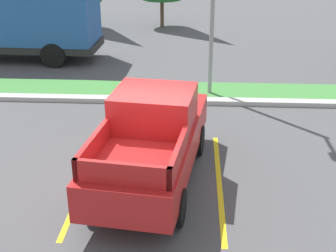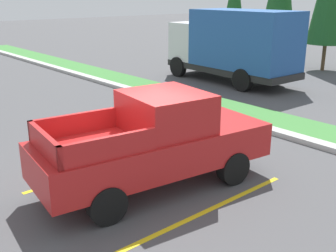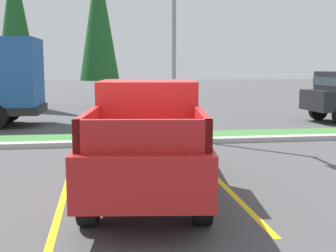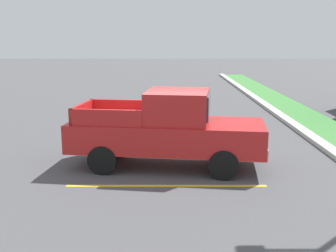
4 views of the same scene
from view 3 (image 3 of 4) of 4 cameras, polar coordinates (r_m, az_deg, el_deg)
ground_plane at (r=8.29m, az=-4.33°, el=-8.78°), size 120.00×120.00×0.00m
parking_line_near at (r=8.25m, az=-13.51°, el=-9.05°), size 0.12×4.80×0.01m
parking_line_far at (r=8.55m, az=7.89°, el=-8.29°), size 0.12×4.80×0.01m
curb_strip at (r=13.14m, az=-5.98°, el=-2.16°), size 56.00×0.40×0.15m
grass_median at (r=14.23m, az=-6.19°, el=-1.56°), size 56.00×1.80×0.06m
pickup_truck_main at (r=8.07m, az=-2.64°, el=-1.65°), size 2.56×5.43×2.10m
street_light at (r=13.95m, az=0.89°, el=14.75°), size 0.24×1.49×6.94m
cypress_tree_center at (r=24.63m, az=-19.36°, el=13.24°), size 2.12×2.12×8.15m
cypress_tree_right_inner at (r=24.85m, az=-9.06°, el=13.83°), size 2.18×2.18×8.37m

